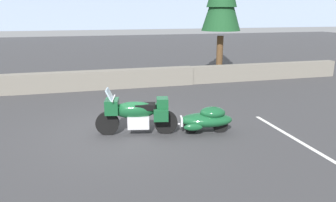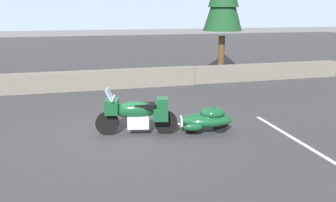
% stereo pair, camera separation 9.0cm
% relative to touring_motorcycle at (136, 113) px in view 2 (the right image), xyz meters
% --- Properties ---
extents(ground_plane, '(80.00, 80.00, 0.00)m').
position_rel_touring_motorcycle_xyz_m(ground_plane, '(-0.33, 0.21, -0.62)').
color(ground_plane, '#38383A').
extents(stone_guard_wall, '(24.00, 0.57, 0.84)m').
position_rel_touring_motorcycle_xyz_m(stone_guard_wall, '(-0.56, 5.96, -0.21)').
color(stone_guard_wall, slate).
rests_on(stone_guard_wall, ground).
extents(touring_motorcycle, '(2.29, 1.02, 1.33)m').
position_rel_touring_motorcycle_xyz_m(touring_motorcycle, '(0.00, 0.00, 0.00)').
color(touring_motorcycle, black).
rests_on(touring_motorcycle, ground).
extents(car_shaped_trailer, '(2.23, 1.00, 0.76)m').
position_rel_touring_motorcycle_xyz_m(car_shaped_trailer, '(1.95, -0.40, -0.21)').
color(car_shaped_trailer, black).
rests_on(car_shaped_trailer, ground).
extents(parking_stripe_marker, '(0.12, 3.60, 0.01)m').
position_rel_touring_motorcycle_xyz_m(parking_stripe_marker, '(4.12, -1.29, -0.62)').
color(parking_stripe_marker, silver).
rests_on(parking_stripe_marker, ground).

